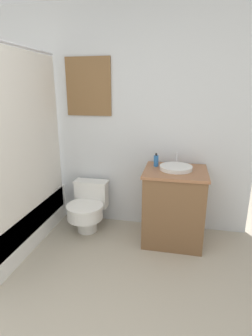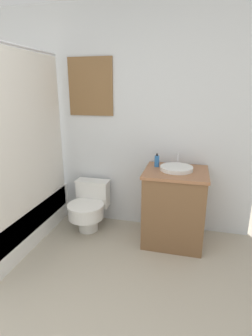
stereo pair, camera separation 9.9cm
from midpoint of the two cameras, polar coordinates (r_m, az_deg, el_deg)
wall_back at (r=3.11m, az=-3.85°, el=10.34°), size 3.40×0.07×2.50m
shower_area at (r=3.12m, az=-23.20°, el=-10.02°), size 0.68×1.50×1.98m
toilet at (r=3.14m, az=-7.16°, el=-8.24°), size 0.42×0.54×0.56m
vanity at (r=2.88m, az=11.41°, el=-8.23°), size 0.65×0.58×0.81m
sink at (r=2.75m, az=11.94°, el=-0.05°), size 0.34×0.37×0.13m
soap_bottle at (r=2.83m, az=7.73°, el=1.52°), size 0.05×0.05×0.14m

